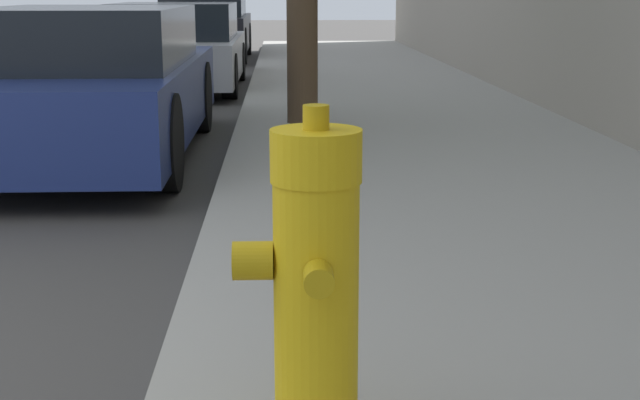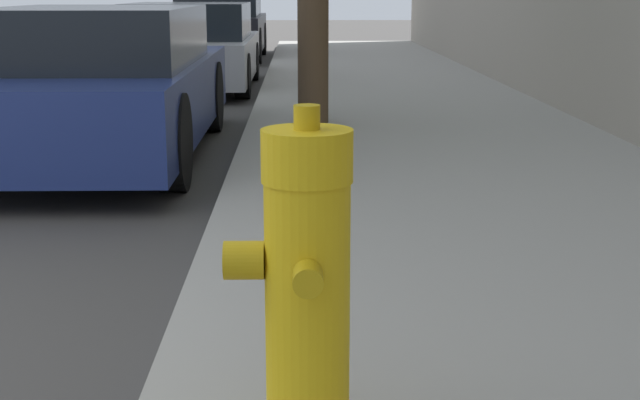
{
  "view_description": "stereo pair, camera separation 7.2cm",
  "coord_description": "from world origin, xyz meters",
  "px_view_note": "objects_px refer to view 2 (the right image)",
  "views": [
    {
      "loc": [
        2.25,
        -2.72,
        1.42
      ],
      "look_at": [
        2.4,
        0.82,
        0.58
      ],
      "focal_mm": 50.0,
      "sensor_mm": 36.0,
      "label": 1
    },
    {
      "loc": [
        2.32,
        -2.72,
        1.42
      ],
      "look_at": [
        2.4,
        0.82,
        0.58
      ],
      "focal_mm": 50.0,
      "sensor_mm": 36.0,
      "label": 2
    }
  ],
  "objects_px": {
    "parked_car_far": "(221,24)",
    "parked_car_mid": "(191,48)",
    "parked_car_near": "(102,84)",
    "fire_hydrant": "(306,295)"
  },
  "relations": [
    {
      "from": "parked_car_near",
      "to": "fire_hydrant",
      "type": "bearing_deg",
      "value": -72.19
    },
    {
      "from": "fire_hydrant",
      "to": "parked_car_far",
      "type": "bearing_deg",
      "value": 95.74
    },
    {
      "from": "parked_car_mid",
      "to": "fire_hydrant",
      "type": "bearing_deg",
      "value": -81.58
    },
    {
      "from": "fire_hydrant",
      "to": "parked_car_far",
      "type": "xyz_separation_m",
      "value": [
        -1.65,
        16.4,
        0.11
      ]
    },
    {
      "from": "fire_hydrant",
      "to": "parked_car_near",
      "type": "height_order",
      "value": "parked_car_near"
    },
    {
      "from": "parked_car_mid",
      "to": "parked_car_far",
      "type": "bearing_deg",
      "value": 90.63
    },
    {
      "from": "parked_car_mid",
      "to": "parked_car_far",
      "type": "height_order",
      "value": "parked_car_far"
    },
    {
      "from": "parked_car_mid",
      "to": "parked_car_far",
      "type": "distance_m",
      "value": 5.68
    },
    {
      "from": "parked_car_far",
      "to": "parked_car_mid",
      "type": "bearing_deg",
      "value": -89.37
    },
    {
      "from": "fire_hydrant",
      "to": "parked_car_mid",
      "type": "xyz_separation_m",
      "value": [
        -1.59,
        10.72,
        0.0
      ]
    }
  ]
}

